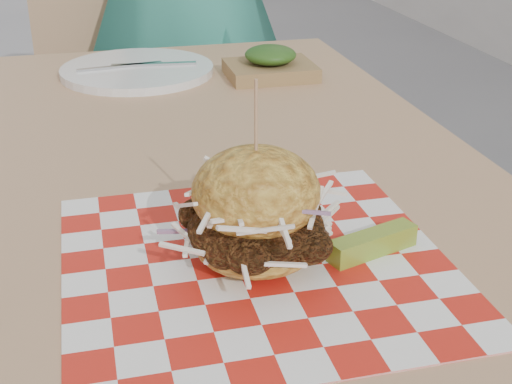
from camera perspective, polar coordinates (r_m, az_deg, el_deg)
The scene contains 7 objects.
patio_table at distance 0.94m, azimuth -6.77°, elevation -1.99°, with size 0.80×1.20×0.75m.
patio_chair at distance 1.85m, azimuth -10.14°, elevation 7.61°, with size 0.47×0.48×0.95m.
paper_liner at distance 0.68m, azimuth 0.00°, elevation -5.64°, with size 0.36×0.36×0.00m, color red.
sandwich at distance 0.66m, azimuth -0.00°, elevation -1.85°, with size 0.16×0.16×0.18m.
pickle_spear at distance 0.70m, azimuth 9.31°, elevation -4.06°, with size 0.10×0.02×0.02m, color #87AD32.
place_setting at distance 1.30m, azimuth -9.47°, elevation 9.59°, with size 0.27×0.27×0.02m.
kraft_tray at distance 1.26m, azimuth 1.16°, elevation 10.16°, with size 0.15×0.12×0.06m.
Camera 1 is at (-0.43, -0.64, 1.10)m, focal length 50.00 mm.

